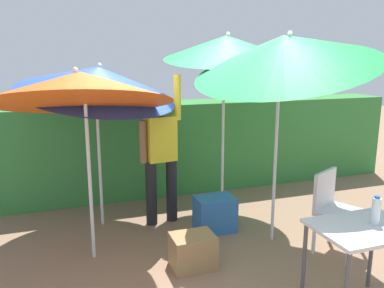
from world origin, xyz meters
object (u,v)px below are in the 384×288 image
umbrella_rainbow (98,81)px  person_vendor (161,152)px  umbrella_navy (285,52)px  umbrella_yellow (226,47)px  chair_plastic (335,207)px  umbrella_orange (80,88)px  folding_table (363,237)px  bottle_water (376,211)px  cooler_box (215,214)px  crate_cardboard (193,251)px

umbrella_rainbow → person_vendor: umbrella_rainbow is taller
umbrella_navy → umbrella_rainbow: bearing=147.8°
umbrella_yellow → chair_plastic: umbrella_yellow is taller
umbrella_orange → umbrella_yellow: bearing=24.2°
umbrella_orange → person_vendor: size_ratio=1.16×
umbrella_orange → chair_plastic: bearing=-15.8°
folding_table → bottle_water: size_ratio=3.33×
umbrella_orange → cooler_box: 2.19m
umbrella_orange → person_vendor: bearing=34.2°
cooler_box → folding_table: (0.54, -1.84, 0.45)m
umbrella_orange → crate_cardboard: 1.96m
umbrella_navy → crate_cardboard: size_ratio=6.23×
umbrella_yellow → chair_plastic: (0.61, -1.57, -1.70)m
umbrella_rainbow → cooler_box: bearing=-27.7°
umbrella_yellow → person_vendor: size_ratio=1.34×
crate_cardboard → umbrella_navy: bearing=12.3°
chair_plastic → umbrella_navy: bearing=137.9°
person_vendor → cooler_box: person_vendor is taller
person_vendor → cooler_box: (0.55, -0.46, -0.72)m
umbrella_orange → umbrella_navy: 2.12m
umbrella_yellow → folding_table: size_ratio=3.16×
person_vendor → chair_plastic: size_ratio=2.11×
umbrella_navy → person_vendor: bearing=139.4°
person_vendor → folding_table: size_ratio=2.35×
umbrella_yellow → bottle_water: 2.85m
umbrella_navy → bottle_water: umbrella_navy is taller
umbrella_rainbow → umbrella_orange: 0.88m
person_vendor → umbrella_navy: bearing=-40.6°
person_vendor → chair_plastic: bearing=-41.1°
person_vendor → bottle_water: person_vendor is taller
folding_table → umbrella_orange: bearing=140.9°
person_vendor → crate_cardboard: person_vendor is taller
umbrella_rainbow → chair_plastic: size_ratio=2.52×
chair_plastic → crate_cardboard: chair_plastic is taller
umbrella_orange → umbrella_rainbow: bearing=73.5°
umbrella_rainbow → umbrella_navy: (1.81, -1.14, 0.33)m
umbrella_navy → person_vendor: (-1.11, 0.95, -1.20)m
crate_cardboard → folding_table: bearing=-46.2°
umbrella_navy → person_vendor: umbrella_navy is taller
umbrella_rainbow → folding_table: 3.28m
umbrella_navy → cooler_box: size_ratio=5.69×
crate_cardboard → bottle_water: size_ratio=1.80×
umbrella_rainbow → cooler_box: size_ratio=4.75×
umbrella_navy → crate_cardboard: bearing=-167.7°
crate_cardboard → umbrella_rainbow: bearing=117.4°
folding_table → chair_plastic: bearing=62.8°
umbrella_rainbow → chair_plastic: bearing=-34.4°
umbrella_rainbow → bottle_water: 3.27m
umbrella_orange → umbrella_navy: size_ratio=0.81×
chair_plastic → bottle_water: size_ratio=3.71×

